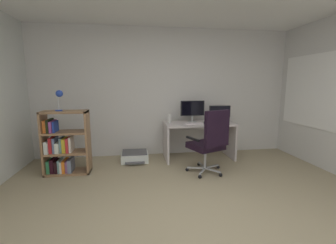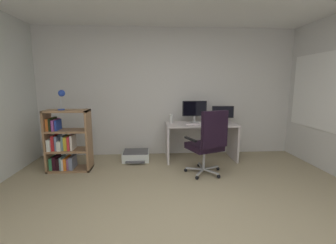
{
  "view_description": "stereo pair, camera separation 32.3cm",
  "coord_description": "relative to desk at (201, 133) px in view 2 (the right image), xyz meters",
  "views": [
    {
      "loc": [
        -0.63,
        -2.06,
        1.48
      ],
      "look_at": [
        -0.04,
        1.97,
        0.8
      ],
      "focal_mm": 24.68,
      "sensor_mm": 36.0,
      "label": 1
    },
    {
      "loc": [
        -0.31,
        -2.1,
        1.48
      ],
      "look_at": [
        -0.04,
        1.97,
        0.8
      ],
      "focal_mm": 24.68,
      "sensor_mm": 36.0,
      "label": 2
    }
  ],
  "objects": [
    {
      "name": "monitor_main",
      "position": [
        -0.11,
        0.11,
        0.45
      ],
      "size": [
        0.48,
        0.18,
        0.43
      ],
      "color": "#B2B5B7",
      "rests_on": "desk"
    },
    {
      "name": "printer",
      "position": [
        -1.27,
        0.0,
        -0.43
      ],
      "size": [
        0.51,
        0.5,
        0.19
      ],
      "color": "silver",
      "rests_on": "ground"
    },
    {
      "name": "desk_lamp",
      "position": [
        -2.43,
        -0.43,
        0.76
      ],
      "size": [
        0.14,
        0.11,
        0.33
      ],
      "color": "#2442AF",
      "rests_on": "bookshelf"
    },
    {
      "name": "ground_plane",
      "position": [
        -0.62,
        -2.27,
        -0.54
      ],
      "size": [
        5.24,
        5.36,
        0.02
      ],
      "primitive_type": "cube",
      "color": "tan",
      "rests_on": "ground"
    },
    {
      "name": "office_chair",
      "position": [
        -0.05,
        -0.83,
        0.05
      ],
      "size": [
        0.65,
        0.69,
        1.08
      ],
      "color": "#B7BABC",
      "rests_on": "ground"
    },
    {
      "name": "desktop_speaker",
      "position": [
        -0.58,
        0.06,
        0.28
      ],
      "size": [
        0.07,
        0.07,
        0.17
      ],
      "primitive_type": "cylinder",
      "color": "silver",
      "rests_on": "desk"
    },
    {
      "name": "wall_back",
      "position": [
        -0.62,
        0.46,
        0.77
      ],
      "size": [
        5.24,
        0.1,
        2.59
      ],
      "primitive_type": "cube",
      "color": "silver",
      "rests_on": "ground"
    },
    {
      "name": "window_pane",
      "position": [
        1.99,
        -0.44,
        0.82
      ],
      "size": [
        0.01,
        1.27,
        1.24
      ],
      "primitive_type": "cube",
      "color": "white"
    },
    {
      "name": "bookshelf",
      "position": [
        -2.44,
        -0.43,
        -0.06
      ],
      "size": [
        0.71,
        0.34,
        1.05
      ],
      "color": "#926A48",
      "rests_on": "ground"
    },
    {
      "name": "window_frame",
      "position": [
        1.98,
        -0.44,
        0.82
      ],
      "size": [
        0.02,
        1.35,
        1.32
      ],
      "primitive_type": "cube",
      "color": "white"
    },
    {
      "name": "keyboard",
      "position": [
        -0.15,
        -0.13,
        0.21
      ],
      "size": [
        0.34,
        0.14,
        0.02
      ],
      "primitive_type": "cube",
      "rotation": [
        0.0,
        0.0,
        0.03
      ],
      "color": "silver",
      "rests_on": "desk"
    },
    {
      "name": "desk",
      "position": [
        0.0,
        0.0,
        0.0
      ],
      "size": [
        1.35,
        0.65,
        0.72
      ],
      "color": "silver",
      "rests_on": "ground"
    },
    {
      "name": "monitor_secondary",
      "position": [
        0.46,
        0.11,
        0.38
      ],
      "size": [
        0.43,
        0.18,
        0.32
      ],
      "color": "#B2B5B7",
      "rests_on": "desk"
    },
    {
      "name": "computer_mouse",
      "position": [
        0.09,
        -0.12,
        0.21
      ],
      "size": [
        0.08,
        0.11,
        0.03
      ],
      "primitive_type": "cube",
      "rotation": [
        0.0,
        0.0,
        -0.26
      ],
      "color": "black",
      "rests_on": "desk"
    }
  ]
}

